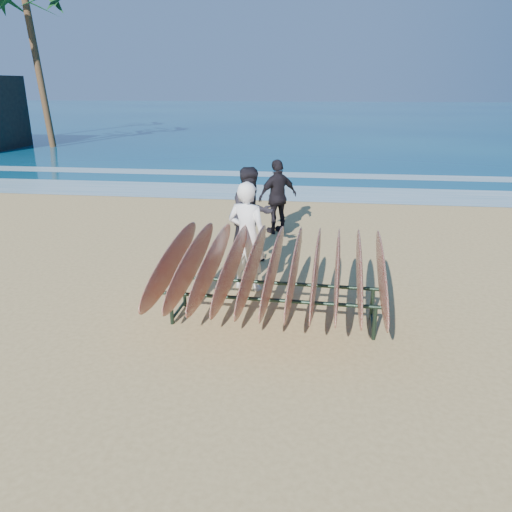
% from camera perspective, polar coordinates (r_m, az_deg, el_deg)
% --- Properties ---
extents(ground, '(120.00, 120.00, 0.00)m').
position_cam_1_polar(ground, '(7.21, -0.83, -9.24)').
color(ground, tan).
rests_on(ground, ground).
extents(ocean, '(160.00, 160.00, 0.00)m').
position_cam_1_polar(ocean, '(61.38, 6.77, 15.76)').
color(ocean, navy).
rests_on(ocean, ground).
extents(foam_near, '(160.00, 160.00, 0.00)m').
position_cam_1_polar(foam_near, '(16.66, 4.10, 7.21)').
color(foam_near, white).
rests_on(foam_near, ground).
extents(foam_far, '(160.00, 160.00, 0.00)m').
position_cam_1_polar(foam_far, '(20.09, 4.72, 9.23)').
color(foam_far, white).
rests_on(foam_far, ground).
extents(surfboard_rack, '(3.27, 2.91, 1.36)m').
position_cam_1_polar(surfboard_rack, '(7.31, 1.98, -1.41)').
color(surfboard_rack, black).
rests_on(surfboard_rack, ground).
extents(person_white, '(0.79, 0.63, 1.90)m').
position_cam_1_polar(person_white, '(8.52, -1.03, 2.24)').
color(person_white, white).
rests_on(person_white, ground).
extents(person_dark_a, '(1.19, 1.14, 1.92)m').
position_cam_1_polar(person_dark_a, '(9.81, -0.52, 4.57)').
color(person_dark_a, black).
rests_on(person_dark_a, ground).
extents(person_dark_b, '(1.08, 0.97, 1.76)m').
position_cam_1_polar(person_dark_b, '(11.93, 2.51, 6.78)').
color(person_dark_b, black).
rests_on(person_dark_b, ground).
extents(palm_mid, '(5.20, 5.20, 8.19)m').
position_cam_1_polar(palm_mid, '(31.06, -24.43, 24.74)').
color(palm_mid, brown).
rests_on(palm_mid, ground).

